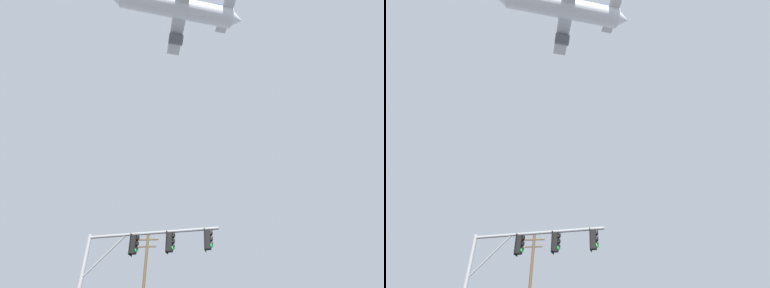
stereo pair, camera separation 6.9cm
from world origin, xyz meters
TOP-DOWN VIEW (x-y plane):
  - signal_pole_near at (-3.70, 7.61)m, footprint 6.94×1.11m
  - utility_pole at (-6.79, 21.98)m, footprint 2.20×0.28m
  - airplane at (-5.06, 21.87)m, footprint 26.05×20.12m

SIDE VIEW (x-z plane):
  - signal_pole_near at x=-3.70m, z-range 1.71..7.78m
  - utility_pole at x=-6.79m, z-range 0.31..10.84m
  - airplane at x=-5.06m, z-range 50.24..57.42m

